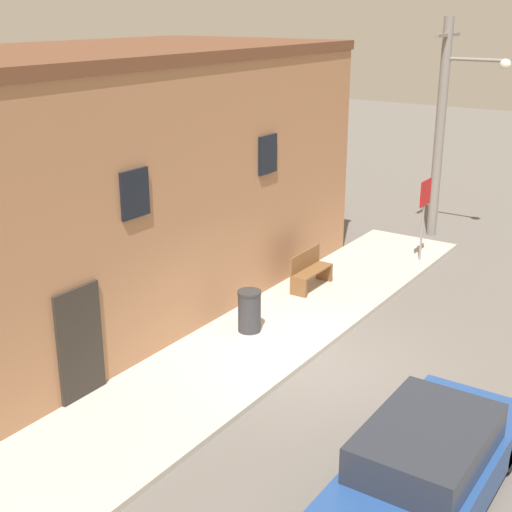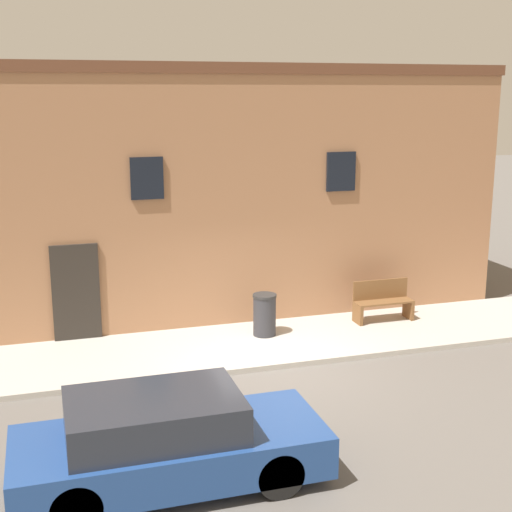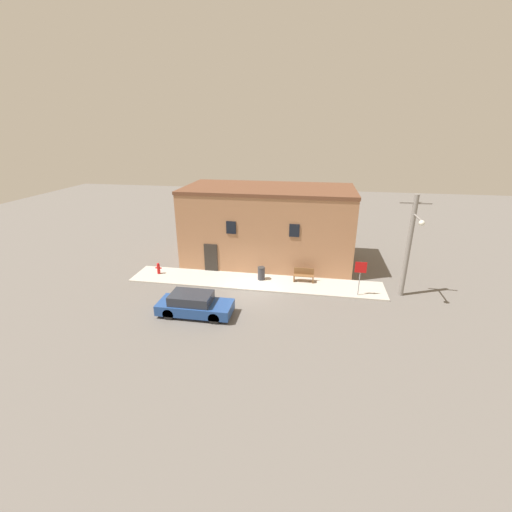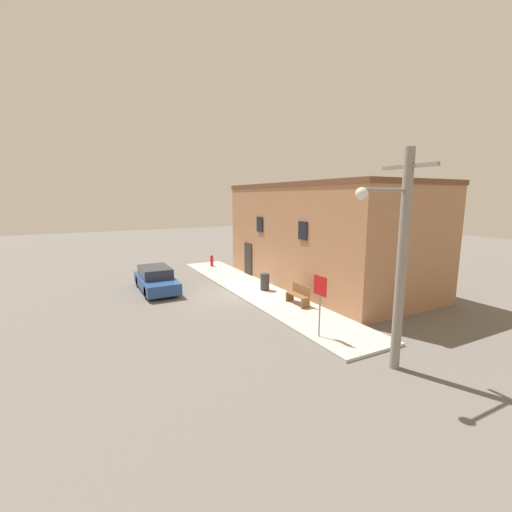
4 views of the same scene
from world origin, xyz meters
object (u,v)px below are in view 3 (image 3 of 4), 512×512
Objects in this scene: stop_sign at (360,272)px; bench at (304,275)px; trash_bin at (261,273)px; parked_car at (194,305)px; fire_hydrant at (158,268)px; utility_pole at (410,244)px.

stop_sign is 1.65× the size of bench.
trash_bin is 6.08m from parked_car.
fire_hydrant is at bearing -178.03° from trash_bin.
parked_car is (-3.09, -5.23, 0.06)m from trash_bin.
utility_pole is (9.25, -0.72, 2.94)m from trash_bin.
utility_pole reaches higher than trash_bin.
utility_pole reaches higher than parked_car.
fire_hydrant is 6.69m from parked_car.
stop_sign is at bearing 22.14° from parked_car.
trash_bin is at bearing -176.24° from bench.
parked_car is at bearing -138.09° from bench.
parked_car is at bearing -159.95° from utility_pole.
fire_hydrant is 0.91× the size of trash_bin.
utility_pole is at bearing -1.58° from fire_hydrant.
fire_hydrant is 0.61× the size of bench.
utility_pole is (6.30, -0.92, 2.96)m from bench.
bench is at bearing 2.48° from fire_hydrant.
bench is (-3.52, 1.53, -1.16)m from stop_sign.
utility_pole reaches higher than fire_hydrant.
bench is 1.50× the size of trash_bin.
bench is 0.32× the size of parked_car.
trash_bin is 0.22× the size of parked_car.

